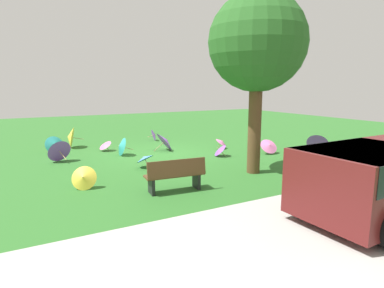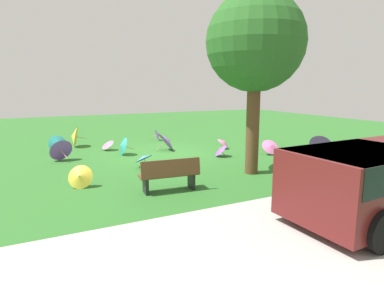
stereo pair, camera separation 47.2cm
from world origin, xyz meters
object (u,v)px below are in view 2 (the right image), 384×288
at_px(van_dark, 380,176).
at_px(parasol_teal_3, 58,144).
at_px(park_bench, 170,175).
at_px(parasol_pink_2, 271,146).
at_px(parasol_purple_4, 167,141).
at_px(parasol_purple_0, 220,150).
at_px(parasol_pink_1, 224,142).
at_px(shade_tree, 255,43).
at_px(parasol_purple_3, 60,149).
at_px(parasol_pink_0, 107,144).
at_px(parasol_purple_2, 158,135).
at_px(parasol_yellow_0, 80,176).
at_px(parasol_yellow_1, 74,137).
at_px(parasol_blue_0, 143,158).
at_px(parasol_purple_1, 321,143).
at_px(parasol_teal_1, 122,146).

height_order(van_dark, parasol_teal_3, van_dark).
distance_m(park_bench, parasol_pink_2, 6.10).
xyz_separation_m(park_bench, parasol_teal_3, (2.27, -6.85, -0.08)).
height_order(park_bench, parasol_purple_4, park_bench).
bearing_deg(parasol_purple_0, parasol_pink_1, -126.99).
distance_m(van_dark, shade_tree, 5.17).
distance_m(parasol_purple_3, parasol_pink_0, 2.31).
xyz_separation_m(parasol_purple_0, parasol_pink_2, (-2.07, 0.60, 0.08)).
relative_size(parasol_purple_2, parasol_pink_2, 0.77).
relative_size(van_dark, parasol_teal_3, 5.18).
bearing_deg(parasol_pink_1, park_bench, 45.20).
bearing_deg(parasol_teal_3, parasol_pink_1, 160.52).
bearing_deg(parasol_pink_2, parasol_yellow_0, 8.98).
distance_m(shade_tree, parasol_pink_0, 7.76).
bearing_deg(parasol_pink_1, parasol_yellow_1, -30.31).
distance_m(parasol_yellow_1, parasol_teal_3, 1.34).
relative_size(van_dark, parasol_yellow_0, 5.88).
bearing_deg(parasol_purple_4, parasol_blue_0, 52.48).
bearing_deg(parasol_purple_3, parasol_purple_2, -151.10).
height_order(parasol_purple_4, parasol_teal_3, parasol_purple_4).
bearing_deg(parasol_pink_2, parasol_purple_2, -61.70).
relative_size(parasol_purple_1, parasol_pink_1, 1.40).
xyz_separation_m(parasol_teal_3, parasol_pink_2, (-7.80, 4.28, -0.03)).
xyz_separation_m(park_bench, parasol_purple_4, (-2.06, -5.30, -0.03)).
relative_size(parasol_purple_3, parasol_teal_1, 1.30).
height_order(parasol_yellow_1, parasol_purple_4, parasol_yellow_1).
distance_m(shade_tree, parasol_blue_0, 5.24).
bearing_deg(parasol_teal_1, parasol_pink_1, 170.80).
bearing_deg(park_bench, parasol_pink_1, -134.80).
distance_m(parasol_purple_0, parasol_blue_0, 3.29).
xyz_separation_m(van_dark, parasol_pink_1, (-1.08, -8.00, -0.60)).
bearing_deg(parasol_yellow_0, parasol_pink_0, -109.47).
distance_m(parasol_purple_2, parasol_purple_3, 5.63).
bearing_deg(parasol_purple_4, parasol_purple_1, 147.79).
distance_m(parasol_teal_3, parasol_pink_2, 8.90).
distance_m(parasol_yellow_0, parasol_pink_0, 5.38).
xyz_separation_m(parasol_purple_1, parasol_purple_2, (4.95, -6.16, -0.14)).
relative_size(parasol_purple_3, parasol_pink_1, 1.27).
distance_m(parasol_yellow_1, parasol_teal_1, 3.17).
bearing_deg(parasol_purple_2, shade_tree, 93.60).
bearing_deg(parasol_purple_3, parasol_purple_1, 160.78).
relative_size(van_dark, shade_tree, 0.83).
relative_size(shade_tree, parasol_pink_2, 6.97).
relative_size(parasol_yellow_1, parasol_purple_3, 1.03).
xyz_separation_m(van_dark, parasol_purple_4, (1.31, -8.83, -0.48)).
distance_m(parasol_blue_0, parasol_purple_2, 5.67).
relative_size(shade_tree, parasol_purple_0, 7.80).
xyz_separation_m(parasol_purple_3, parasol_pink_2, (-7.85, 2.71, -0.08)).
xyz_separation_m(parasol_purple_0, parasol_yellow_0, (5.57, 1.81, 0.06)).
height_order(parasol_purple_0, parasol_pink_1, parasol_pink_1).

